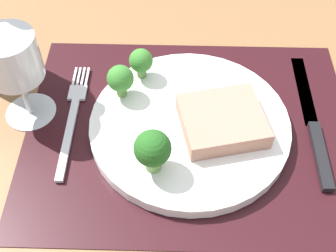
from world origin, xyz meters
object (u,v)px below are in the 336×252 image
Objects in this scene: steak at (222,121)px; wine_glass at (13,63)px; plate at (190,125)px; knife at (314,127)px; fork at (72,117)px.

steak is 0.77× the size of wine_glass.
plate is 1.11× the size of knife.
wine_glass is (-21.21, 2.57, 7.93)cm from plate.
fork is (-15.40, 1.42, -0.55)cm from plate.
fork is at bearing 174.73° from plate.
fork is 1.49× the size of wine_glass.
plate reaches higher than knife.
knife is (31.46, -0.89, 0.05)cm from fork.
plate is 2.57× the size of steak.
steak is at bearing -7.54° from wine_glass.
knife is at bearing 0.60° from fork.
wine_glass is at bearing 173.08° from plate.
steak reaches higher than knife.
steak is 19.63cm from fork.
fork is 10.34cm from wine_glass.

